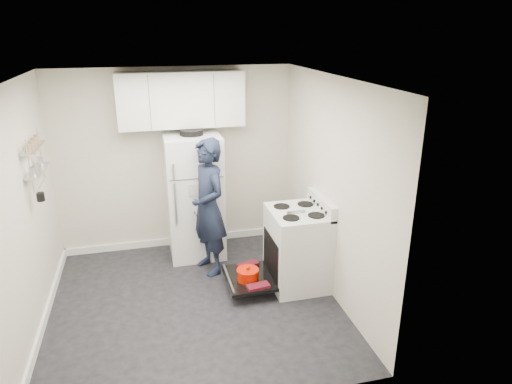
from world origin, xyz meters
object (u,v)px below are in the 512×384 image
object	(u,v)px
electric_range	(296,248)
person	(208,207)
open_oven_door	(249,277)
refrigerator	(195,196)

from	to	relation	value
electric_range	person	bearing A→B (deg)	148.86
open_oven_door	refrigerator	world-z (taller)	refrigerator
electric_range	refrigerator	bearing A→B (deg)	134.31
open_oven_door	refrigerator	distance (m)	1.39
open_oven_door	person	xyz separation A→B (m)	(-0.37, 0.60, 0.69)
refrigerator	electric_range	bearing A→B (deg)	-45.69
electric_range	person	xyz separation A→B (m)	(-0.96, 0.58, 0.40)
electric_range	open_oven_door	xyz separation A→B (m)	(-0.60, -0.02, -0.29)
electric_range	person	size ratio (longest dim) A/B	0.63
electric_range	open_oven_door	bearing A→B (deg)	-177.89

